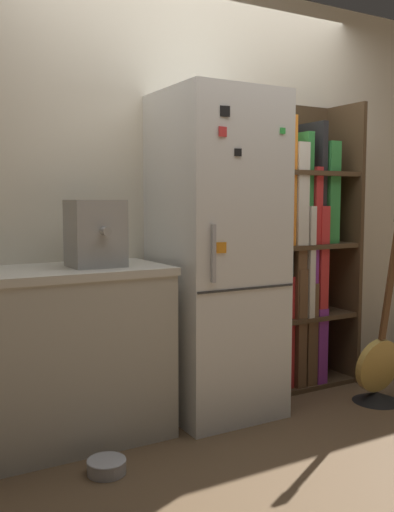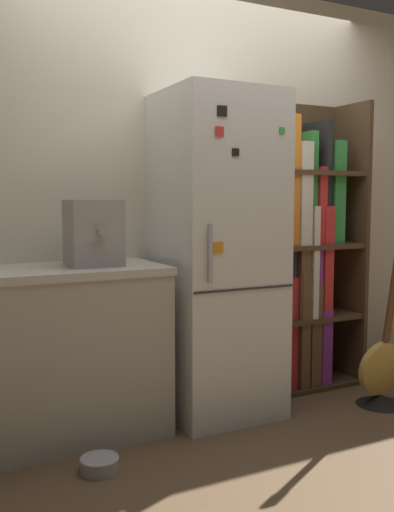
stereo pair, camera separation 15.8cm
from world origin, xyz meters
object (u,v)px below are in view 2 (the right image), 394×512
(refrigerator, at_px, (216,255))
(espresso_machine, at_px, (94,233))
(pet_bowl, at_px, (99,463))
(guitar, at_px, (383,377))
(bookshelf, at_px, (297,256))

(refrigerator, relative_size, espresso_machine, 5.38)
(pet_bowl, bearing_deg, guitar, 1.46)
(guitar, bearing_deg, refrigerator, 157.73)
(refrigerator, bearing_deg, pet_bowl, -153.06)
(refrigerator, bearing_deg, espresso_machine, 179.62)
(refrigerator, xyz_separation_m, espresso_machine, (-0.73, 0.00, 0.15))
(refrigerator, height_order, pet_bowl, refrigerator)
(espresso_machine, relative_size, pet_bowl, 1.90)
(bookshelf, relative_size, guitar, 1.54)
(guitar, relative_size, pet_bowl, 6.77)
(guitar, bearing_deg, bookshelf, 115.29)
(bookshelf, xyz_separation_m, guitar, (0.25, -0.54, -0.71))
(bookshelf, distance_m, espresso_machine, 1.44)
(espresso_machine, xyz_separation_m, pet_bowl, (-0.12, -0.44, -1.04))
(refrigerator, xyz_separation_m, bookshelf, (0.69, 0.15, -0.04))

